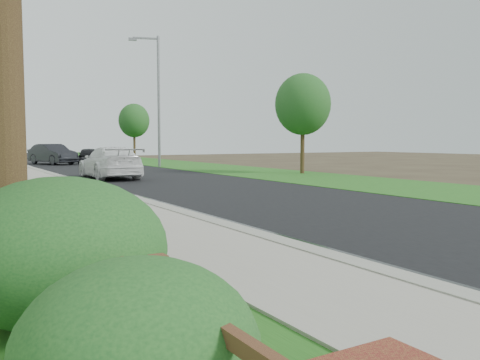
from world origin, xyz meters
TOP-DOWN VIEW (x-y plane):
  - road at (4.60, 35.00)m, footprint 8.00×90.00m
  - curb at (0.40, 35.00)m, footprint 0.40×90.00m
  - wet_gutter at (0.75, 35.00)m, footprint 0.50×90.00m
  - sidewalk at (-0.90, 35.00)m, footprint 2.20×90.00m
  - verge_far at (11.50, 35.00)m, footprint 6.00×90.00m
  - ranch_fence at (-3.60, 6.40)m, footprint 0.12×16.92m
  - white_suv at (2.47, 22.28)m, footprint 2.37×5.53m
  - dark_car_mid at (5.64, 39.12)m, footprint 2.62×4.18m
  - dark_car_far at (2.87, 39.38)m, footprint 3.25×5.24m
  - streetlight at (8.53, 31.34)m, footprint 2.09×0.83m
  - shrub_a at (-3.90, -0.00)m, footprint 2.03×2.03m
  - shrub_b at (-3.90, 2.39)m, footprint 2.67×2.67m
  - tree_near_right at (13.00, 20.16)m, footprint 3.18×3.18m
  - tree_far_right at (11.47, 44.69)m, footprint 2.97×2.97m

SIDE VIEW (x-z plane):
  - road at x=4.60m, z-range 0.00..0.02m
  - verge_far at x=11.50m, z-range 0.00..0.04m
  - wet_gutter at x=0.75m, z-range 0.02..0.02m
  - sidewalk at x=-0.90m, z-range 0.00..0.10m
  - curb at x=0.40m, z-range 0.00..0.12m
  - shrub_a at x=-3.90m, z-range 0.00..1.19m
  - ranch_fence at x=-3.60m, z-range 0.07..1.17m
  - dark_car_mid at x=5.64m, z-range 0.02..1.35m
  - shrub_b at x=-3.90m, z-range 0.00..1.56m
  - white_suv at x=2.47m, z-range 0.02..1.61m
  - dark_car_far at x=2.87m, z-range 0.02..1.65m
  - tree_far_right at x=11.47m, z-range 1.09..6.57m
  - tree_near_right at x=13.00m, z-range 1.10..6.83m
  - streetlight at x=8.53m, z-range 0.62..9.90m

